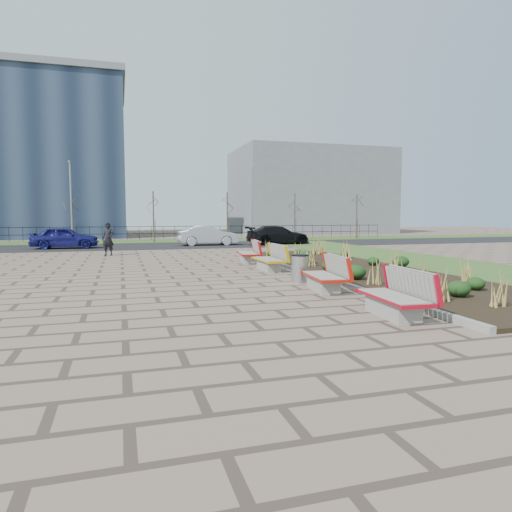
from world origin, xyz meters
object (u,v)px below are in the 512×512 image
object	(u,v)px
bench_d	(248,252)
car_silver	(208,235)
lamp_east	(252,204)
car_blue	(65,237)
bench_a	(392,294)
car_black	(278,235)
lamp_west	(71,203)
bench_c	(268,258)
bench_b	(323,274)
litter_bin	(300,269)
pedestrian	(108,239)

from	to	relation	value
bench_d	car_silver	size ratio (longest dim) A/B	0.50
lamp_east	bench_d	bearing A→B (deg)	-106.76
car_blue	car_silver	size ratio (longest dim) A/B	0.98
bench_a	car_blue	xyz separation A→B (m)	(-8.99, 23.32, 0.22)
car_black	bench_a	bearing A→B (deg)	164.77
car_silver	lamp_west	distance (m)	10.68
lamp_west	car_silver	bearing A→B (deg)	-24.72
bench_c	car_black	size ratio (longest dim) A/B	0.45
bench_b	car_black	world-z (taller)	car_black
bench_a	bench_d	distance (m)	11.58
car_blue	lamp_east	distance (m)	14.99
bench_d	bench_c	bearing A→B (deg)	-82.56
lamp_east	car_silver	bearing A→B (deg)	-136.08
bench_d	litter_bin	distance (m)	6.37
bench_a	car_black	world-z (taller)	car_black
bench_a	lamp_west	xyz separation A→B (m)	(-9.00, 28.18, 2.54)
bench_d	car_black	bearing A→B (deg)	71.96
bench_d	lamp_west	world-z (taller)	lamp_west
lamp_west	lamp_east	world-z (taller)	same
bench_a	lamp_west	size ratio (longest dim) A/B	0.35
car_silver	litter_bin	bearing A→B (deg)	178.65
pedestrian	bench_d	bearing A→B (deg)	-23.32
litter_bin	car_silver	distance (m)	18.62
lamp_west	car_blue	bearing A→B (deg)	-89.92
bench_b	lamp_east	bearing A→B (deg)	85.48
bench_a	lamp_west	bearing A→B (deg)	112.02
bench_a	car_blue	distance (m)	24.99
bench_c	lamp_east	xyz separation A→B (m)	(5.00, 19.67, 2.54)
bench_a	bench_c	world-z (taller)	same
pedestrian	car_blue	xyz separation A→B (m)	(-2.81, 6.06, -0.17)
car_blue	car_black	world-z (taller)	car_blue
bench_b	lamp_east	world-z (taller)	lamp_east
bench_a	bench_c	size ratio (longest dim) A/B	1.00
bench_b	car_silver	size ratio (longest dim) A/B	0.50
pedestrian	car_silver	distance (m)	9.35
bench_d	pedestrian	bearing A→B (deg)	144.86
bench_c	pedestrian	world-z (taller)	pedestrian
car_silver	lamp_east	bearing A→B (deg)	-45.93
bench_b	car_blue	distance (m)	21.78
bench_b	bench_c	distance (m)	5.03
bench_d	lamp_west	xyz separation A→B (m)	(-9.00, 16.60, 2.54)
bench_d	lamp_west	distance (m)	19.06
bench_a	litter_bin	size ratio (longest dim) A/B	2.38
litter_bin	car_blue	size ratio (longest dim) A/B	0.21
bench_a	car_blue	size ratio (longest dim) A/B	0.51
bench_a	pedestrian	world-z (taller)	pedestrian
bench_d	car_blue	bearing A→B (deg)	134.89
lamp_west	bench_a	bearing A→B (deg)	-72.29
bench_a	lamp_east	bearing A→B (deg)	84.25
car_silver	car_blue	bearing A→B (deg)	93.17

